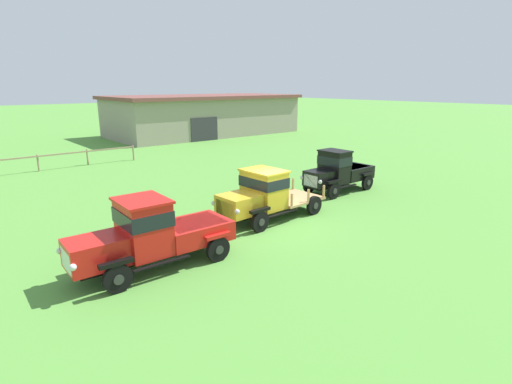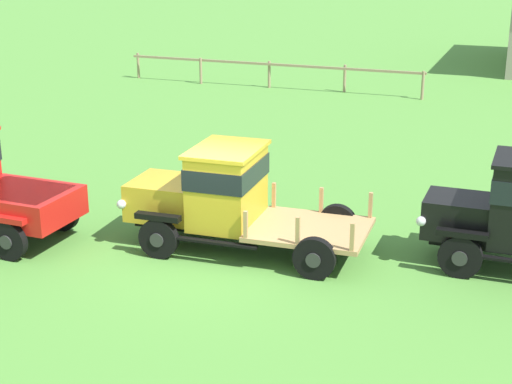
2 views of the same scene
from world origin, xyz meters
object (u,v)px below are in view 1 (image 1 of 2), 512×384
(farm_shed, at_px, (204,115))
(vintage_truck_foreground_near, at_px, (151,233))
(vintage_truck_midrow_center, at_px, (338,171))
(vintage_truck_second_in_line, at_px, (262,194))

(farm_shed, bearing_deg, vintage_truck_foreground_near, -125.33)
(vintage_truck_foreground_near, distance_m, vintage_truck_midrow_center, 12.25)
(vintage_truck_second_in_line, bearing_deg, vintage_truck_midrow_center, 8.85)
(farm_shed, relative_size, vintage_truck_foreground_near, 4.04)
(vintage_truck_foreground_near, bearing_deg, farm_shed, 54.67)
(vintage_truck_midrow_center, bearing_deg, vintage_truck_foreground_near, -169.35)
(farm_shed, distance_m, vintage_truck_second_in_line, 31.66)
(vintage_truck_second_in_line, bearing_deg, farm_shed, 61.79)
(vintage_truck_foreground_near, relative_size, vintage_truck_midrow_center, 1.17)
(farm_shed, xyz_separation_m, vintage_truck_midrow_center, (-8.63, -26.90, -1.13))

